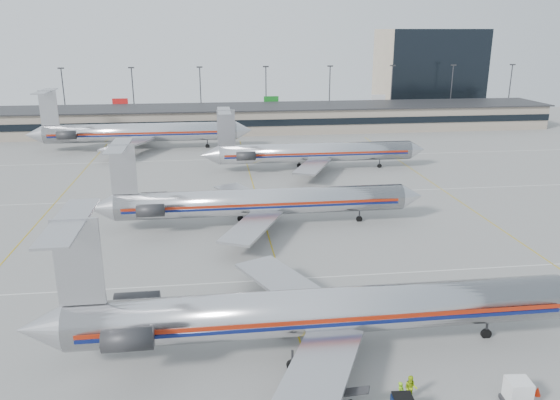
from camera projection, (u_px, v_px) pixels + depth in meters
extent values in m
plane|color=gray|center=(297.00, 330.00, 46.55)|extent=(260.00, 260.00, 0.00)
cube|color=silver|center=(281.00, 279.00, 56.02)|extent=(160.00, 0.15, 0.02)
cube|color=gray|center=(237.00, 119.00, 138.49)|extent=(160.00, 16.00, 6.00)
cube|color=black|center=(238.00, 123.00, 130.76)|extent=(160.00, 0.20, 1.60)
cube|color=#2D2D30|center=(236.00, 107.00, 137.57)|extent=(162.00, 17.00, 0.30)
cylinder|color=#38383D|center=(64.00, 97.00, 144.96)|extent=(0.30, 0.30, 15.00)
cube|color=#2D2D30|center=(61.00, 68.00, 142.70)|extent=(1.60, 0.40, 0.35)
cylinder|color=#38383D|center=(133.00, 97.00, 147.14)|extent=(0.30, 0.30, 15.00)
cube|color=#2D2D30|center=(131.00, 68.00, 144.89)|extent=(1.60, 0.40, 0.35)
cylinder|color=#38383D|center=(201.00, 96.00, 149.33)|extent=(0.30, 0.30, 15.00)
cube|color=#2D2D30|center=(200.00, 67.00, 147.07)|extent=(1.60, 0.40, 0.35)
cylinder|color=#38383D|center=(266.00, 95.00, 151.51)|extent=(0.30, 0.30, 15.00)
cube|color=#2D2D30|center=(266.00, 67.00, 149.26)|extent=(1.60, 0.40, 0.35)
cylinder|color=#38383D|center=(329.00, 94.00, 153.70)|extent=(0.30, 0.30, 15.00)
cube|color=#2D2D30|center=(330.00, 66.00, 151.44)|extent=(1.60, 0.40, 0.35)
cylinder|color=#38383D|center=(391.00, 93.00, 155.88)|extent=(0.30, 0.30, 15.00)
cube|color=#2D2D30|center=(393.00, 66.00, 153.63)|extent=(1.60, 0.40, 0.35)
cylinder|color=#38383D|center=(451.00, 92.00, 158.07)|extent=(0.30, 0.30, 15.00)
cube|color=#2D2D30|center=(454.00, 65.00, 155.82)|extent=(1.60, 0.40, 0.35)
cylinder|color=#38383D|center=(509.00, 91.00, 160.26)|extent=(0.30, 0.30, 15.00)
cube|color=#2D2D30|center=(513.00, 65.00, 158.00)|extent=(1.60, 0.40, 0.35)
cube|color=tan|center=(428.00, 71.00, 171.62)|extent=(30.00, 20.00, 25.00)
cylinder|color=silver|center=(325.00, 311.00, 42.75)|extent=(39.22, 3.63, 3.63)
cone|color=#B3B3B8|center=(41.00, 329.00, 40.16)|extent=(3.53, 3.63, 3.63)
cube|color=#9B1F0B|center=(330.00, 321.00, 40.98)|extent=(37.26, 0.05, 0.34)
cube|color=#0B154F|center=(330.00, 326.00, 41.10)|extent=(37.26, 0.05, 0.27)
cube|color=#B3B3B8|center=(288.00, 285.00, 49.30)|extent=(9.12, 13.29, 0.31)
cube|color=#B3B3B8|center=(317.00, 376.00, 36.30)|extent=(9.12, 13.29, 0.31)
cube|color=#B3B3B8|center=(78.00, 262.00, 39.02)|extent=(3.33, 0.25, 6.67)
cube|color=#B3B3B8|center=(69.00, 221.00, 38.06)|extent=(2.35, 10.29, 0.18)
cylinder|color=#2D2D30|center=(137.00, 302.00, 43.52)|extent=(3.53, 1.67, 1.67)
cylinder|color=#2D2D30|center=(128.00, 340.00, 38.23)|extent=(3.53, 1.67, 1.67)
cylinder|color=#2D2D30|center=(487.00, 329.00, 45.19)|extent=(0.20, 0.20, 1.62)
cylinder|color=#2D2D30|center=(292.00, 360.00, 40.94)|extent=(0.20, 0.20, 1.62)
cylinder|color=#2D2D30|center=(284.00, 328.00, 45.40)|extent=(0.20, 0.20, 1.62)
cylinder|color=black|center=(486.00, 334.00, 45.33)|extent=(0.88, 0.29, 0.88)
cylinder|color=silver|center=(262.00, 202.00, 70.60)|extent=(37.18, 3.44, 3.44)
cone|color=silver|center=(411.00, 196.00, 73.04)|extent=(2.97, 3.44, 3.44)
cone|color=#B3B3B8|center=(101.00, 208.00, 68.14)|extent=(3.35, 3.44, 3.44)
cube|color=#9B1F0B|center=(264.00, 205.00, 68.92)|extent=(35.32, 0.05, 0.33)
cube|color=#0B154F|center=(264.00, 208.00, 69.03)|extent=(35.32, 0.05, 0.26)
cube|color=#B3B3B8|center=(245.00, 195.00, 76.81)|extent=(8.64, 12.60, 0.30)
cube|color=#B3B3B8|center=(252.00, 226.00, 64.49)|extent=(8.64, 12.60, 0.30)
cube|color=#B3B3B8|center=(123.00, 169.00, 67.06)|extent=(3.16, 0.23, 6.32)
cube|color=#B3B3B8|center=(119.00, 146.00, 66.15)|extent=(2.23, 9.76, 0.17)
cylinder|color=#2D2D30|center=(154.00, 198.00, 71.33)|extent=(3.35, 1.58, 1.58)
cylinder|color=#2D2D30|center=(151.00, 211.00, 66.31)|extent=(3.35, 1.58, 1.58)
cylinder|color=#2D2D30|center=(359.00, 216.00, 72.92)|extent=(0.19, 0.19, 1.53)
cylinder|color=#2D2D30|center=(242.00, 227.00, 68.89)|extent=(0.19, 0.19, 1.53)
cylinder|color=#2D2D30|center=(240.00, 215.00, 73.11)|extent=(0.19, 0.19, 1.53)
cylinder|color=black|center=(359.00, 219.00, 73.05)|extent=(0.84, 0.28, 0.84)
cylinder|color=silver|center=(316.00, 152.00, 99.41)|extent=(35.27, 3.43, 3.43)
cone|color=silver|center=(417.00, 150.00, 101.74)|extent=(2.97, 3.43, 3.43)
cone|color=#B3B3B8|center=(210.00, 155.00, 97.07)|extent=(3.34, 3.43, 3.43)
cube|color=#9B1F0B|center=(318.00, 154.00, 97.74)|extent=(33.51, 0.05, 0.32)
cube|color=#0B154F|center=(318.00, 156.00, 97.85)|extent=(33.51, 0.05, 0.26)
cube|color=#B3B3B8|center=(300.00, 150.00, 105.62)|extent=(8.63, 12.58, 0.30)
cube|color=#B3B3B8|center=(313.00, 166.00, 93.31)|extent=(8.63, 12.58, 0.30)
cube|color=#B3B3B8|center=(226.00, 128.00, 96.00)|extent=(3.16, 0.23, 6.31)
cube|color=#B3B3B8|center=(224.00, 111.00, 95.08)|extent=(2.23, 9.75, 0.17)
cylinder|color=#2D2D30|center=(244.00, 150.00, 100.26)|extent=(3.34, 1.58, 1.58)
cylinder|color=#2D2D30|center=(246.00, 156.00, 95.25)|extent=(3.34, 1.58, 1.58)
cylinder|color=#2D2D30|center=(380.00, 164.00, 101.62)|extent=(0.19, 0.19, 1.53)
cylinder|color=#2D2D30|center=(303.00, 169.00, 97.70)|extent=(0.19, 0.19, 1.53)
cylinder|color=#2D2D30|center=(299.00, 163.00, 101.92)|extent=(0.19, 0.19, 1.53)
cylinder|color=black|center=(379.00, 166.00, 101.75)|extent=(0.84, 0.28, 0.84)
cylinder|color=silver|center=(142.00, 132.00, 116.40)|extent=(40.17, 3.91, 3.91)
cone|color=silver|center=(244.00, 130.00, 119.05)|extent=(3.38, 3.91, 3.91)
cone|color=#B3B3B8|center=(34.00, 135.00, 113.73)|extent=(3.81, 3.91, 3.91)
cube|color=#9B1F0B|center=(141.00, 133.00, 114.49)|extent=(38.16, 0.05, 0.37)
cube|color=#0B154F|center=(141.00, 135.00, 114.62)|extent=(38.16, 0.05, 0.30)
cube|color=#B3B3B8|center=(137.00, 132.00, 123.47)|extent=(9.83, 14.33, 0.34)
cube|color=#B3B3B8|center=(128.00, 144.00, 109.45)|extent=(9.83, 14.33, 0.34)
cube|color=#B3B3B8|center=(49.00, 108.00, 112.51)|extent=(3.59, 0.26, 7.19)
cube|color=#B3B3B8|center=(45.00, 91.00, 111.47)|extent=(2.54, 11.10, 0.19)
cylinder|color=#2D2D30|center=(73.00, 130.00, 117.37)|extent=(3.81, 1.80, 1.80)
cylinder|color=#2D2D30|center=(67.00, 135.00, 111.66)|extent=(3.81, 1.80, 1.80)
cylinder|color=#2D2D30|center=(207.00, 144.00, 118.91)|extent=(0.21, 0.21, 1.74)
cylinder|color=#2D2D30|center=(126.00, 148.00, 114.45)|extent=(0.21, 0.21, 1.74)
cylinder|color=#2D2D30|center=(130.00, 144.00, 119.26)|extent=(0.21, 0.21, 1.74)
cylinder|color=black|center=(208.00, 146.00, 119.06)|extent=(0.95, 0.32, 0.95)
cube|color=black|center=(403.00, 396.00, 35.13)|extent=(1.32, 1.11, 0.09)
cube|color=white|center=(518.00, 390.00, 36.88)|extent=(1.65, 1.56, 1.54)
cylinder|color=black|center=(521.00, 397.00, 37.87)|extent=(0.25, 0.12, 0.25)
cylinder|color=black|center=(502.00, 399.00, 37.69)|extent=(0.25, 0.12, 0.25)
cube|color=#2D2D30|center=(344.00, 393.00, 36.19)|extent=(3.39, 2.01, 1.17)
imported|color=#82D413|center=(401.00, 393.00, 37.08)|extent=(0.74, 0.73, 1.72)
imported|color=#B0D714|center=(411.00, 388.00, 37.46)|extent=(1.11, 0.99, 1.89)
cone|color=red|center=(538.00, 391.00, 38.14)|extent=(0.53, 0.53, 0.67)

